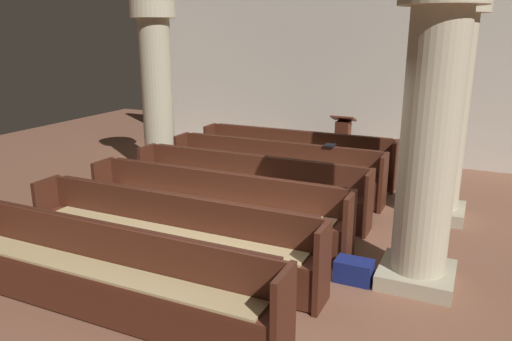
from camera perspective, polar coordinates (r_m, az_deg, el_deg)
The scene contains 14 objects.
ground_plane at distance 5.93m, azimuth -1.55°, elevation -11.71°, with size 19.20×19.20×0.00m, color brown.
back_wall at distance 11.04m, azimuth 12.89°, elevation 12.92°, with size 10.00×0.16×4.50m, color beige.
pew_row_0 at distance 9.43m, azimuth 4.62°, elevation 2.01°, with size 3.80×0.47×0.90m.
pew_row_1 at distance 8.47m, azimuth 2.12°, elevation 0.46°, with size 3.80×0.46×0.90m.
pew_row_2 at distance 7.55m, azimuth -1.00°, elevation -1.47°, with size 3.80×0.47×0.90m.
pew_row_3 at distance 6.66m, azimuth -4.97°, elevation -3.93°, with size 3.80×0.46×0.90m.
pew_row_4 at distance 5.83m, azimuth -10.15°, elevation -7.07°, with size 3.80×0.46×0.90m.
pew_row_5 at distance 5.09m, azimuth -17.06°, elevation -11.11°, with size 3.80×0.47×0.90m.
pillar_aisle_side at distance 7.66m, azimuth 21.37°, elevation 7.07°, with size 0.87×0.87×3.29m.
pillar_far_side at distance 9.85m, azimuth -11.46°, elevation 9.56°, with size 0.87×0.87×3.29m.
pillar_aisle_rear at distance 5.42m, azimuth 19.60°, elevation 4.02°, with size 0.87×0.87×3.29m.
lectern at distance 10.45m, azimuth 10.01°, elevation 2.97°, with size 0.48×0.45×1.08m.
hymn_book at distance 8.25m, azimuth 8.57°, elevation 2.91°, with size 0.17×0.19×0.03m, color black.
kneeler_box_navy at distance 5.78m, azimuth 11.31°, elevation -11.37°, with size 0.42×0.26×0.26m, color navy.
Camera 1 is at (2.35, -4.70, 2.74)m, focal length 34.39 mm.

